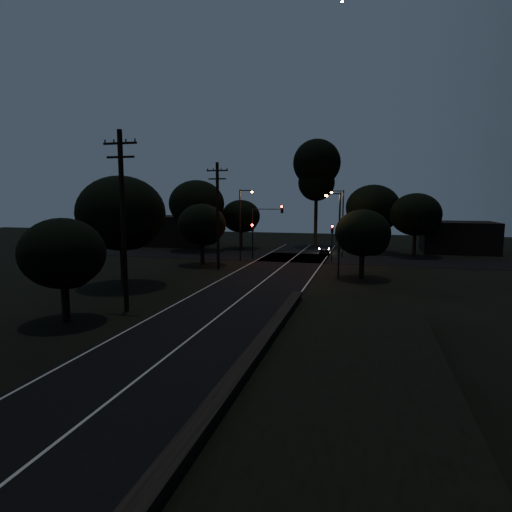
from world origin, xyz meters
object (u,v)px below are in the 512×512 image
Objects in this scene: streetlight_c at (337,229)px; utility_pole_far at (218,214)px; signal_mast at (266,222)px; tall_pine at (317,169)px; streetlight_a at (242,220)px; signal_right at (332,236)px; utility_pole_mid at (123,219)px; streetlight_b at (341,219)px; car at (324,250)px; signal_left at (252,235)px.

utility_pole_far is at bearing 170.40° from streetlight_c.
signal_mast is 0.83× the size of streetlight_c.
tall_pine is 19.29m from streetlight_a.
streetlight_a is at bearing -168.66° from signal_right.
signal_mast is at bearing 82.96° from utility_pole_mid.
tall_pine reaches higher than utility_pole_far.
utility_pole_far is 13.53m from signal_right.
streetlight_a is 1.00× the size of streetlight_b.
car is at bearing -76.26° from tall_pine.
streetlight_a is 13.72m from streetlight_c.
streetlight_c is at bearing 51.74° from utility_pole_mid.
signal_mast is 2.01× the size of car.
utility_pole_far is 0.68× the size of tall_pine.
signal_mast is 9.15m from streetlight_b.
utility_pole_mid is 2.68× the size of signal_right.
streetlight_b is at bearing 92.14° from streetlight_c.
signal_right is (9.20, 0.00, 0.00)m from signal_left.
utility_pole_mid reaches higher than signal_left.
tall_pine is 2.07× the size of streetlight_c.
signal_left is 0.55× the size of streetlight_c.
streetlight_b is at bearing 22.05° from signal_left.
streetlight_b is 1.07× the size of streetlight_c.
streetlight_c reaches higher than signal_right.
tall_pine is 13.52m from streetlight_b.
signal_left is 0.66× the size of signal_mast.
utility_pole_mid reaches higher than streetlight_a.
tall_pine reaches higher than car.
streetlight_a is at bearing 36.46° from car.
tall_pine reaches higher than signal_left.
car is at bearing 136.50° from streetlight_b.
signal_left is at bearing -179.87° from signal_mast.
tall_pine is at bearing -83.04° from car.
signal_right is 7.66m from signal_mast.
signal_right is 6.59m from car.
streetlight_c reaches higher than signal_left.
utility_pole_mid is at bearing -90.00° from utility_pole_far.
tall_pine is 18.08m from signal_left.
utility_pole_far is (0.00, 17.00, -0.25)m from utility_pole_mid.
streetlight_c is (8.74, -9.99, 0.01)m from signal_mast.
utility_pole_mid is 2.68× the size of signal_left.
tall_pine is at bearing 75.38° from signal_mast.
utility_pole_mid is 1.76× the size of signal_mast.
tall_pine is at bearing 111.38° from streetlight_b.
tall_pine is at bearing 69.64° from streetlight_a.
utility_pole_mid is 1.47× the size of streetlight_c.
signal_left and signal_right have the same top height.
streetlight_a is (-2.39, -1.99, 0.30)m from signal_mast.
utility_pole_far is at bearing -111.11° from signal_mast.
streetlight_a reaches higher than car.
utility_pole_far is 1.68× the size of signal_mast.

